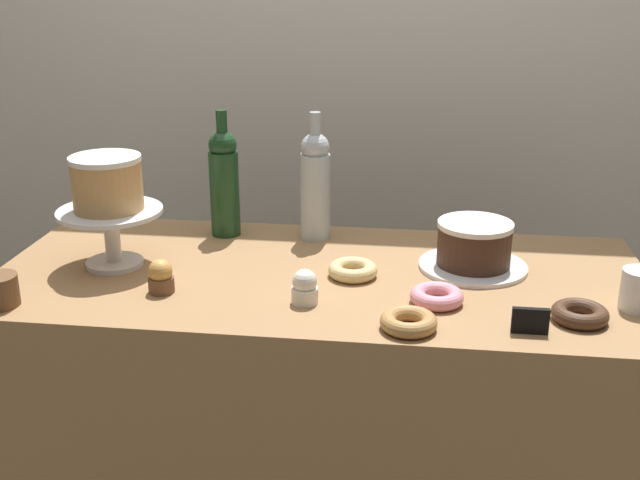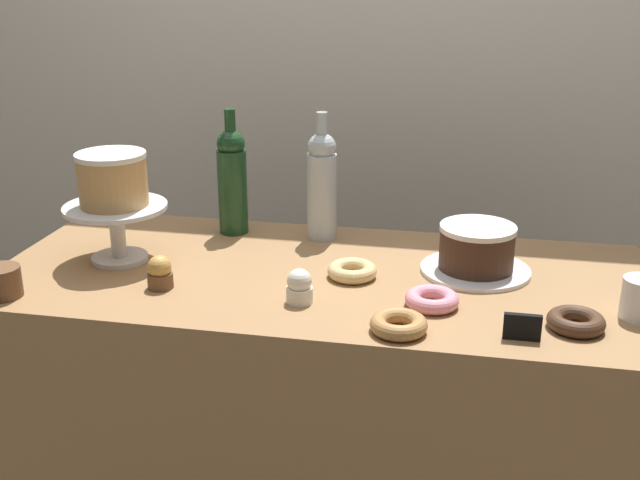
% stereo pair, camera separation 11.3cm
% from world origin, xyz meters
% --- Properties ---
extents(back_wall, '(6.00, 0.05, 2.60)m').
position_xyz_m(back_wall, '(0.00, 0.91, 1.30)').
color(back_wall, silver).
rests_on(back_wall, ground_plane).
extents(display_counter, '(1.49, 0.67, 0.96)m').
position_xyz_m(display_counter, '(0.00, 0.00, 0.48)').
color(display_counter, '#997047').
rests_on(display_counter, ground_plane).
extents(cake_stand_pedestal, '(0.24, 0.24, 0.14)m').
position_xyz_m(cake_stand_pedestal, '(-0.48, -0.02, 1.05)').
color(cake_stand_pedestal, silver).
rests_on(cake_stand_pedestal, display_counter).
extents(white_layer_cake, '(0.16, 0.16, 0.12)m').
position_xyz_m(white_layer_cake, '(-0.48, -0.02, 1.16)').
color(white_layer_cake, tan).
rests_on(white_layer_cake, cake_stand_pedestal).
extents(silver_serving_platter, '(0.25, 0.25, 0.01)m').
position_xyz_m(silver_serving_platter, '(0.35, 0.08, 0.96)').
color(silver_serving_platter, white).
rests_on(silver_serving_platter, display_counter).
extents(chocolate_round_cake, '(0.17, 0.17, 0.10)m').
position_xyz_m(chocolate_round_cake, '(0.35, 0.08, 1.02)').
color(chocolate_round_cake, '#3D2619').
rests_on(chocolate_round_cake, silver_serving_platter).
extents(wine_bottle_green, '(0.08, 0.08, 0.33)m').
position_xyz_m(wine_bottle_green, '(-0.28, 0.24, 1.10)').
color(wine_bottle_green, '#193D1E').
rests_on(wine_bottle_green, display_counter).
extents(wine_bottle_clear, '(0.08, 0.08, 0.33)m').
position_xyz_m(wine_bottle_clear, '(-0.04, 0.24, 1.10)').
color(wine_bottle_clear, '#B2BCC1').
rests_on(wine_bottle_clear, display_counter).
extents(cupcake_vanilla, '(0.06, 0.06, 0.07)m').
position_xyz_m(cupcake_vanilla, '(-0.01, -0.17, 0.99)').
color(cupcake_vanilla, white).
rests_on(cupcake_vanilla, display_counter).
extents(cupcake_caramel, '(0.06, 0.06, 0.07)m').
position_xyz_m(cupcake_caramel, '(-0.32, -0.15, 0.99)').
color(cupcake_caramel, brown).
rests_on(cupcake_caramel, display_counter).
extents(donut_glazed, '(0.11, 0.11, 0.03)m').
position_xyz_m(donut_glazed, '(0.08, -0.01, 0.98)').
color(donut_glazed, '#E0C17F').
rests_on(donut_glazed, display_counter).
extents(donut_maple, '(0.11, 0.11, 0.03)m').
position_xyz_m(donut_maple, '(0.21, -0.26, 0.98)').
color(donut_maple, '#B27F47').
rests_on(donut_maple, display_counter).
extents(donut_chocolate, '(0.11, 0.11, 0.03)m').
position_xyz_m(donut_chocolate, '(0.54, -0.18, 0.98)').
color(donut_chocolate, '#472D1E').
rests_on(donut_chocolate, display_counter).
extents(donut_pink, '(0.11, 0.11, 0.03)m').
position_xyz_m(donut_pink, '(0.26, -0.14, 0.98)').
color(donut_pink, pink).
rests_on(donut_pink, display_counter).
extents(cookie_stack, '(0.08, 0.08, 0.07)m').
position_xyz_m(cookie_stack, '(-0.64, -0.26, 0.99)').
color(cookie_stack, brown).
rests_on(cookie_stack, display_counter).
extents(price_sign_chalkboard, '(0.07, 0.01, 0.05)m').
position_xyz_m(price_sign_chalkboard, '(0.44, -0.25, 0.99)').
color(price_sign_chalkboard, black).
rests_on(price_sign_chalkboard, display_counter).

